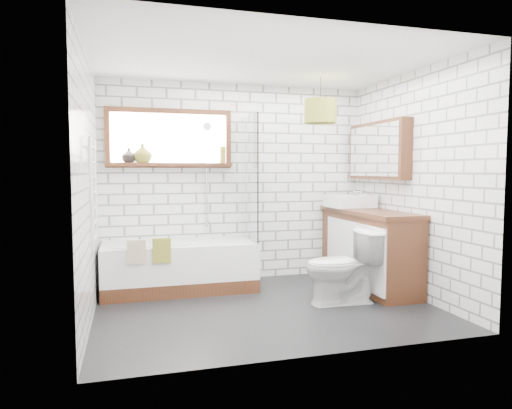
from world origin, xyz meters
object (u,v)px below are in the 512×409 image
object	(u,v)px
vanity	(368,248)
basin	(350,201)
bathtub	(180,266)
toilet	(342,266)
pendant	(320,111)

from	to	relation	value
vanity	basin	xyz separation A→B (m)	(-0.06, 0.38, 0.55)
basin	bathtub	bearing A→B (deg)	178.25
vanity	toilet	size ratio (longest dim) A/B	2.08
toilet	pendant	bearing A→B (deg)	179.54
pendant	toilet	bearing A→B (deg)	-92.56
vanity	toilet	distance (m)	0.85
basin	toilet	bearing A→B (deg)	-121.08
bathtub	pendant	distance (m)	2.46
toilet	vanity	bearing A→B (deg)	133.98
vanity	toilet	bearing A→B (deg)	-138.11
toilet	pendant	size ratio (longest dim) A/B	2.12
basin	pendant	xyz separation A→B (m)	(-0.54, -0.27, 1.08)
toilet	pendant	world-z (taller)	pendant
bathtub	toilet	xyz separation A→B (m)	(1.60, -1.01, 0.11)
basin	pendant	size ratio (longest dim) A/B	1.42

